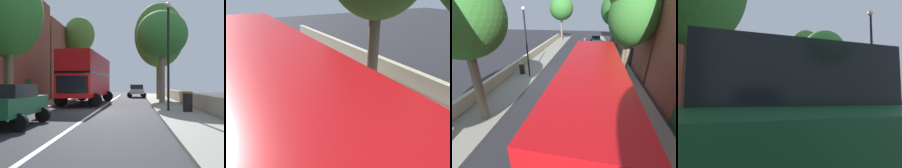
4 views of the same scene
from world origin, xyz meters
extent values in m
cube|color=black|center=(-1.70, 7.05, 2.48)|extent=(2.82, 10.34, 0.16)
cube|color=red|center=(-1.70, 7.05, 3.31)|extent=(2.80, 10.44, 1.50)
cylinder|color=black|center=(-0.32, 10.54, 0.50)|extent=(1.01, 0.33, 1.00)
cube|color=#B7BABF|center=(2.50, 19.16, 0.78)|extent=(1.82, 4.45, 0.59)
cube|color=black|center=(2.51, 18.94, 1.35)|extent=(1.63, 2.46, 0.55)
cylinder|color=black|center=(1.59, 20.50, 0.32)|extent=(0.65, 0.24, 0.64)
cylinder|color=black|center=(3.34, 20.55, 0.32)|extent=(0.65, 0.24, 0.64)
cylinder|color=black|center=(1.66, 17.77, 0.32)|extent=(0.65, 0.24, 0.64)
cylinder|color=black|center=(3.41, 17.81, 0.32)|extent=(0.65, 0.24, 0.64)
cylinder|color=brown|center=(4.83, 12.56, 2.79)|extent=(0.55, 0.55, 5.34)
camera|label=1|loc=(2.41, -16.21, 1.64)|focal=44.08mm
camera|label=2|loc=(-2.12, 3.62, 5.00)|focal=37.14mm
camera|label=3|loc=(-1.54, 13.92, 6.09)|focal=25.30mm
camera|label=4|loc=(-2.98, -8.21, 1.22)|focal=27.43mm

